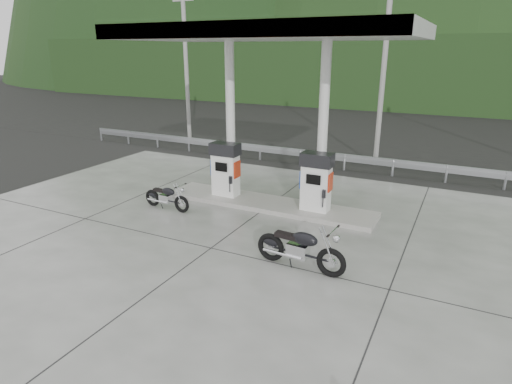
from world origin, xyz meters
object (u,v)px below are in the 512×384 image
at_px(gas_pump_left, 226,169).
at_px(motorcycle_right, 300,249).
at_px(gas_pump_right, 316,182).
at_px(motorcycle_left, 167,197).

relative_size(gas_pump_left, motorcycle_right, 0.85).
distance_m(gas_pump_right, motorcycle_left, 4.77).
bearing_deg(gas_pump_left, motorcycle_left, -125.62).
bearing_deg(gas_pump_left, motorcycle_right, -40.64).
distance_m(gas_pump_left, motorcycle_right, 5.33).
distance_m(gas_pump_left, gas_pump_right, 3.20).
xyz_separation_m(gas_pump_left, gas_pump_right, (3.20, 0.00, 0.00)).
xyz_separation_m(gas_pump_left, motorcycle_right, (4.02, -3.45, -0.55)).
height_order(gas_pump_right, motorcycle_left, gas_pump_right).
bearing_deg(motorcycle_right, gas_pump_left, 143.99).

